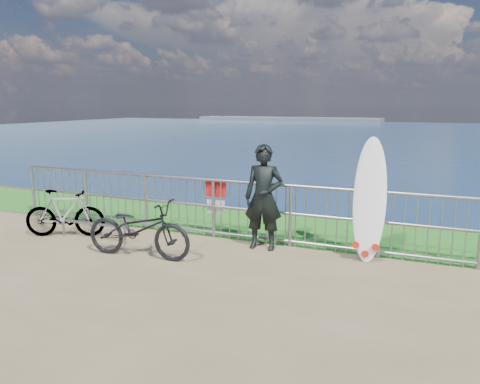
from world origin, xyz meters
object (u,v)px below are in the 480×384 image
at_px(bicycle_near, 138,229).
at_px(surfboard, 369,204).
at_px(bicycle_far, 65,213).
at_px(surfer, 264,197).

bearing_deg(bicycle_near, surfboard, -73.43).
relative_size(bicycle_near, bicycle_far, 1.22).
xyz_separation_m(surfboard, bicycle_near, (-3.49, -1.35, -0.44)).
bearing_deg(surfboard, bicycle_far, -170.97).
bearing_deg(surfer, bicycle_far, -173.71).
xyz_separation_m(surfboard, bicycle_far, (-5.48, -0.87, -0.47)).
height_order(surfer, surfboard, surfboard).
height_order(surfboard, bicycle_far, surfboard).
distance_m(surfer, bicycle_near, 2.17).
bearing_deg(bicycle_near, bicycle_far, 71.96).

